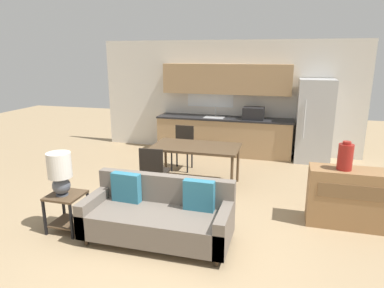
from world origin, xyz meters
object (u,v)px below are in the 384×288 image
(side_table, at_px, (67,206))
(credenza, at_px, (348,198))
(couch, at_px, (159,215))
(vase, at_px, (345,157))
(table_lamp, at_px, (60,171))
(dining_chair_far_left, at_px, (183,145))
(dining_table, at_px, (196,149))
(refrigerator, at_px, (314,121))
(dining_chair_near_left, at_px, (154,170))

(side_table, distance_m, credenza, 3.93)
(couch, bearing_deg, side_table, -174.75)
(credenza, bearing_deg, side_table, -162.58)
(couch, xyz_separation_m, vase, (2.33, 1.03, 0.69))
(table_lamp, bearing_deg, credenza, 17.76)
(vase, xyz_separation_m, dining_chair_far_left, (-2.86, 1.80, -0.51))
(table_lamp, relative_size, vase, 1.49)
(side_table, xyz_separation_m, dining_chair_far_left, (0.77, 2.95, 0.16))
(dining_table, xyz_separation_m, vase, (2.36, -0.97, 0.33))
(couch, bearing_deg, table_lamp, -173.50)
(refrigerator, distance_m, credenza, 3.12)
(couch, height_order, side_table, couch)
(side_table, height_order, vase, vase)
(refrigerator, distance_m, vase, 3.10)
(dining_table, height_order, table_lamp, table_lamp)
(dining_chair_far_left, relative_size, dining_chair_near_left, 1.00)
(dining_chair_far_left, bearing_deg, credenza, -30.14)
(side_table, distance_m, table_lamp, 0.52)
(table_lamp, bearing_deg, dining_chair_near_left, 58.79)
(refrigerator, bearing_deg, credenza, -84.33)
(vase, relative_size, dining_chair_far_left, 0.44)
(couch, relative_size, dining_chair_far_left, 2.09)
(dining_table, bearing_deg, credenza, -20.94)
(dining_table, bearing_deg, couch, -89.12)
(couch, bearing_deg, dining_table, 90.88)
(couch, distance_m, vase, 2.64)
(dining_table, bearing_deg, table_lamp, -121.18)
(credenza, distance_m, dining_chair_near_left, 2.97)
(table_lamp, distance_m, vase, 3.85)
(refrigerator, bearing_deg, dining_table, -135.57)
(vase, bearing_deg, refrigerator, 93.63)
(refrigerator, relative_size, couch, 0.97)
(dining_table, relative_size, table_lamp, 2.64)
(dining_table, bearing_deg, dining_chair_near_left, -121.12)
(refrigerator, bearing_deg, dining_chair_near_left, -132.08)
(table_lamp, xyz_separation_m, vase, (3.66, 1.18, 0.15))
(dining_chair_far_left, bearing_deg, vase, -31.47)
(vase, distance_m, dining_chair_far_left, 3.42)
(vase, height_order, dining_chair_far_left, vase)
(table_lamp, bearing_deg, dining_chair_far_left, 74.99)
(vase, relative_size, dining_chair_near_left, 0.44)
(refrigerator, relative_size, credenza, 1.68)
(refrigerator, height_order, couch, refrigerator)
(refrigerator, bearing_deg, side_table, -129.06)
(couch, distance_m, dining_chair_near_left, 1.30)
(couch, relative_size, vase, 4.76)
(side_table, relative_size, dining_chair_near_left, 0.58)
(refrigerator, bearing_deg, vase, -86.37)
(credenza, xyz_separation_m, vase, (-0.11, -0.03, 0.60))
(table_lamp, bearing_deg, dining_table, 58.82)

